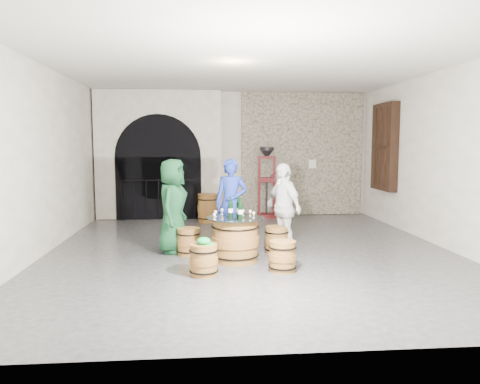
{
  "coord_description": "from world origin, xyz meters",
  "views": [
    {
      "loc": [
        -0.84,
        -7.83,
        1.86
      ],
      "look_at": [
        -0.19,
        -0.14,
        1.05
      ],
      "focal_mm": 34.0,
      "sensor_mm": 36.0,
      "label": 1
    }
  ],
  "objects": [
    {
      "name": "ground",
      "position": [
        0.0,
        0.0,
        0.0
      ],
      "size": [
        8.0,
        8.0,
        0.0
      ],
      "primitive_type": "plane",
      "color": "#303032",
      "rests_on": "ground"
    },
    {
      "name": "wall_back",
      "position": [
        0.0,
        4.0,
        1.6
      ],
      "size": [
        8.0,
        0.0,
        8.0
      ],
      "primitive_type": "plane",
      "rotation": [
        1.57,
        0.0,
        0.0
      ],
      "color": "beige",
      "rests_on": "ground"
    },
    {
      "name": "wall_front",
      "position": [
        0.0,
        -4.0,
        1.6
      ],
      "size": [
        8.0,
        0.0,
        8.0
      ],
      "primitive_type": "plane",
      "rotation": [
        -1.57,
        0.0,
        0.0
      ],
      "color": "beige",
      "rests_on": "ground"
    },
    {
      "name": "wall_left",
      "position": [
        -3.5,
        0.0,
        1.6
      ],
      "size": [
        0.0,
        8.0,
        8.0
      ],
      "primitive_type": "plane",
      "rotation": [
        1.57,
        0.0,
        1.57
      ],
      "color": "beige",
      "rests_on": "ground"
    },
    {
      "name": "wall_right",
      "position": [
        3.5,
        0.0,
        1.6
      ],
      "size": [
        0.0,
        8.0,
        8.0
      ],
      "primitive_type": "plane",
      "rotation": [
        1.57,
        0.0,
        -1.57
      ],
      "color": "beige",
      "rests_on": "ground"
    },
    {
      "name": "ceiling",
      "position": [
        0.0,
        0.0,
        3.2
      ],
      "size": [
        8.0,
        8.0,
        0.0
      ],
      "primitive_type": "plane",
      "rotation": [
        3.14,
        0.0,
        0.0
      ],
      "color": "beige",
      "rests_on": "wall_back"
    },
    {
      "name": "stone_facing_panel",
      "position": [
        1.8,
        3.94,
        1.6
      ],
      "size": [
        3.2,
        0.12,
        3.18
      ],
      "primitive_type": "cube",
      "color": "gray",
      "rests_on": "ground"
    },
    {
      "name": "arched_opening",
      "position": [
        -1.9,
        3.74,
        1.58
      ],
      "size": [
        3.1,
        0.6,
        3.19
      ],
      "color": "beige",
      "rests_on": "ground"
    },
    {
      "name": "shuttered_window",
      "position": [
        3.38,
        2.4,
        1.8
      ],
      "size": [
        0.23,
        1.1,
        2.0
      ],
      "color": "black",
      "rests_on": "wall_right"
    },
    {
      "name": "barrel_table",
      "position": [
        -0.31,
        -0.73,
        0.35
      ],
      "size": [
        0.92,
        0.92,
        0.71
      ],
      "color": "brown",
      "rests_on": "ground"
    },
    {
      "name": "barrel_stool_left",
      "position": [
        -1.07,
        -0.23,
        0.22
      ],
      "size": [
        0.42,
        0.42,
        0.45
      ],
      "color": "brown",
      "rests_on": "ground"
    },
    {
      "name": "barrel_stool_far",
      "position": [
        -0.31,
        0.18,
        0.22
      ],
      "size": [
        0.42,
        0.42,
        0.45
      ],
      "color": "brown",
      "rests_on": "ground"
    },
    {
      "name": "barrel_stool_right",
      "position": [
        0.44,
        -0.22,
        0.22
      ],
      "size": [
        0.42,
        0.42,
        0.45
      ],
      "color": "brown",
      "rests_on": "ground"
    },
    {
      "name": "barrel_stool_near_right",
      "position": [
        0.34,
        -1.37,
        0.22
      ],
      "size": [
        0.42,
        0.42,
        0.45
      ],
      "color": "brown",
      "rests_on": "ground"
    },
    {
      "name": "barrel_stool_near_left",
      "position": [
        -0.82,
        -1.49,
        0.22
      ],
      "size": [
        0.42,
        0.42,
        0.45
      ],
      "color": "brown",
      "rests_on": "ground"
    },
    {
      "name": "green_cap",
      "position": [
        -0.81,
        -1.49,
        0.5
      ],
      "size": [
        0.24,
        0.2,
        0.11
      ],
      "color": "#0C8D34",
      "rests_on": "barrel_stool_near_left"
    },
    {
      "name": "person_green",
      "position": [
        -1.34,
        -0.05,
        0.81
      ],
      "size": [
        0.69,
        0.89,
        1.62
      ],
      "primitive_type": "imported",
      "rotation": [
        0.0,
        0.0,
        1.33
      ],
      "color": "#113C1F",
      "rests_on": "ground"
    },
    {
      "name": "person_blue",
      "position": [
        -0.31,
        0.29,
        0.81
      ],
      "size": [
        0.67,
        0.53,
        1.61
      ],
      "primitive_type": "imported",
      "rotation": [
        0.0,
        0.0,
        -0.28
      ],
      "color": "navy",
      "rests_on": "ground"
    },
    {
      "name": "person_white",
      "position": [
        0.57,
        -0.13,
        0.77
      ],
      "size": [
        0.73,
        0.98,
        1.54
      ],
      "primitive_type": "imported",
      "rotation": [
        0.0,
        0.0,
        -1.13
      ],
      "color": "silver",
      "rests_on": "ground"
    },
    {
      "name": "wine_bottle_left",
      "position": [
        -0.38,
        -0.69,
        0.84
      ],
      "size": [
        0.08,
        0.08,
        0.32
      ],
      "color": "black",
      "rests_on": "barrel_table"
    },
    {
      "name": "wine_bottle_center",
      "position": [
        -0.24,
        -0.84,
        0.84
      ],
      "size": [
        0.08,
        0.08,
        0.32
      ],
      "color": "black",
      "rests_on": "barrel_table"
    },
    {
      "name": "wine_bottle_right",
      "position": [
        -0.25,
        -0.65,
        0.84
      ],
      "size": [
        0.08,
        0.08,
        0.32
      ],
      "color": "black",
      "rests_on": "barrel_table"
    },
    {
      "name": "tasting_glass_a",
      "position": [
        -0.65,
        -0.93,
        0.76
      ],
      "size": [
        0.05,
        0.05,
        0.1
      ],
      "primitive_type": null,
      "color": "#BD6424",
      "rests_on": "barrel_table"
    },
    {
      "name": "tasting_glass_b",
      "position": [
        -0.06,
        -0.65,
        0.76
      ],
      "size": [
        0.05,
        0.05,
        0.1
      ],
      "primitive_type": null,
      "color": "#BD6424",
      "rests_on": "barrel_table"
    },
    {
      "name": "tasting_glass_c",
      "position": [
        -0.51,
        -0.42,
        0.76
      ],
      "size": [
        0.05,
        0.05,
        0.1
      ],
      "primitive_type": null,
      "color": "#BD6424",
      "rests_on": "barrel_table"
    },
    {
      "name": "tasting_glass_d",
      "position": [
        -0.18,
        -0.57,
        0.76
      ],
      "size": [
        0.05,
        0.05,
        0.1
      ],
      "primitive_type": null,
      "color": "#BD6424",
      "rests_on": "barrel_table"
    },
    {
      "name": "tasting_glass_e",
      "position": [
        -0.03,
        -0.82,
        0.76
      ],
      "size": [
        0.05,
        0.05,
        0.1
      ],
      "primitive_type": null,
      "color": "#BD6424",
      "rests_on": "barrel_table"
    },
    {
      "name": "tasting_glass_f",
      "position": [
        -0.62,
        -0.65,
        0.76
      ],
      "size": [
        0.05,
        0.05,
        0.1
      ],
      "primitive_type": null,
      "color": "#BD6424",
      "rests_on": "barrel_table"
    },
    {
      "name": "side_barrel",
      "position": [
        -0.7,
        3.0,
        0.34
      ],
      "size": [
        0.51,
        0.51,
        0.68
      ],
      "rotation": [
        0.0,
        0.0,
        0.11
      ],
      "color": "brown",
      "rests_on": "ground"
    },
    {
      "name": "corking_press",
      "position": [
        0.81,
        3.57,
        1.04
      ],
      "size": [
        0.75,
        0.45,
        1.79
      ],
      "rotation": [
        0.0,
        0.0,
        -0.11
      ],
      "color": "#510D0E",
      "rests_on": "ground"
    },
    {
      "name": "control_box",
      "position": [
        2.05,
        3.86,
        1.35
      ],
      "size": [
        0.18,
        0.1,
        0.22
      ],
      "primitive_type": "cube",
      "color": "silver",
      "rests_on": "wall_back"
    }
  ]
}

